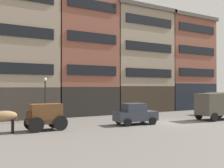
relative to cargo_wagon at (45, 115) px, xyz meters
name	(u,v)px	position (x,y,z in m)	size (l,w,h in m)	color
ground_plane	(169,123)	(11.00, -1.35, -1.15)	(120.00, 120.00, 0.00)	#605B56
building_far_left	(7,49)	(-1.20, 10.30, 6.14)	(9.96, 7.49, 14.51)	#38332D
building_center_left	(80,38)	(7.23, 10.30, 8.05)	(7.60, 7.49, 18.32)	black
building_center_right	(134,61)	(15.19, 10.30, 5.75)	(9.02, 7.49, 13.71)	#33281E
building_far_right	(179,64)	(23.76, 10.30, 5.72)	(8.82, 7.49, 13.65)	black
cargo_wagon	(45,115)	(0.00, 0.00, 0.00)	(2.92, 1.54, 1.98)	#3D2819
draft_horse	(3,116)	(-2.95, 0.00, 0.12)	(2.34, 0.63, 2.30)	#937047
delivery_truck_near	(216,105)	(16.42, -2.11, 0.28)	(4.41, 2.25, 2.62)	black
delivery_truck_far	(224,102)	(22.02, 1.21, 0.28)	(4.45, 2.38, 2.62)	#2D3823
sedan_dark	(135,114)	(7.62, -0.78, -0.23)	(3.85, 2.17, 1.83)	#333847
pedestrian_officer	(57,111)	(2.35, 4.36, -0.17)	(0.51, 0.51, 1.79)	black
streetlamp_curbside	(45,93)	(1.45, 5.12, 1.52)	(0.32, 0.32, 4.12)	black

